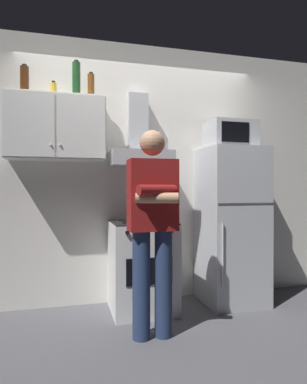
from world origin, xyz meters
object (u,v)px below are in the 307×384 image
(stove_oven, at_px, (142,266))
(range_hood, at_px, (139,147))
(upper_cabinet, at_px, (56,128))
(bottle_wine_green, at_px, (76,80))
(bottle_spice_jar, at_px, (53,90))
(microwave, at_px, (230,135))
(bottle_rum_dark, at_px, (24,81))
(person_standing, at_px, (153,224))
(bottle_beer_brown, at_px, (91,86))
(refrigerator, at_px, (231,225))

(stove_oven, bearing_deg, range_hood, 90.00)
(upper_cabinet, height_order, bottle_wine_green, bottle_wine_green)
(stove_oven, xyz_separation_m, bottle_spice_jar, (-0.82, 0.15, 1.69))
(microwave, bearing_deg, bottle_rum_dark, 175.88)
(range_hood, height_order, bottle_spice_jar, bottle_spice_jar)
(bottle_spice_jar, bearing_deg, bottle_wine_green, -9.42)
(bottle_spice_jar, bearing_deg, person_standing, -44.44)
(stove_oven, distance_m, bottle_wine_green, 1.89)
(microwave, bearing_deg, bottle_spice_jar, 175.65)
(upper_cabinet, height_order, range_hood, range_hood)
(range_hood, bearing_deg, microwave, -6.46)
(stove_oven, height_order, range_hood, range_hood)
(person_standing, height_order, bottle_spice_jar, bottle_spice_jar)
(bottle_wine_green, relative_size, bottle_rum_dark, 1.23)
(bottle_wine_green, bearing_deg, upper_cabinet, 178.13)
(upper_cabinet, bearing_deg, stove_oven, -8.90)
(upper_cabinet, bearing_deg, bottle_spice_jar, 130.66)
(bottle_spice_jar, height_order, bottle_beer_brown, bottle_beer_brown)
(bottle_beer_brown, relative_size, bottle_rum_dark, 0.88)
(bottle_beer_brown, bearing_deg, bottle_wine_green, 179.86)
(bottle_wine_green, bearing_deg, range_hood, 0.68)
(range_hood, xyz_separation_m, microwave, (0.95, -0.11, 0.14))
(upper_cabinet, relative_size, bottle_wine_green, 2.56)
(person_standing, bearing_deg, bottle_rum_dark, 143.27)
(person_standing, bearing_deg, range_hood, 86.09)
(bottle_spice_jar, bearing_deg, bottle_rum_dark, 177.46)
(stove_oven, xyz_separation_m, bottle_rum_dark, (-1.08, 0.17, 1.75))
(refrigerator, distance_m, bottle_rum_dark, 2.47)
(upper_cabinet, distance_m, refrigerator, 2.00)
(upper_cabinet, distance_m, stove_oven, 1.55)
(refrigerator, bearing_deg, person_standing, -148.77)
(upper_cabinet, xyz_separation_m, bottle_beer_brown, (0.32, -0.01, 0.42))
(range_hood, bearing_deg, person_standing, -93.91)
(refrigerator, relative_size, person_standing, 0.98)
(upper_cabinet, xyz_separation_m, bottle_wine_green, (0.19, -0.01, 0.47))
(upper_cabinet, relative_size, refrigerator, 0.56)
(range_hood, xyz_separation_m, bottle_spice_jar, (-0.82, 0.03, 0.52))
(bottle_wine_green, xyz_separation_m, bottle_spice_jar, (-0.21, 0.03, -0.10))
(range_hood, relative_size, microwave, 1.56)
(upper_cabinet, xyz_separation_m, person_standing, (0.75, -0.73, -0.85))
(range_hood, distance_m, person_standing, 1.01)
(person_standing, xyz_separation_m, bottle_rum_dark, (-1.03, 0.77, 1.29))
(range_hood, bearing_deg, upper_cabinet, -179.91)
(person_standing, height_order, bottle_wine_green, bottle_wine_green)
(bottle_wine_green, xyz_separation_m, bottle_rum_dark, (-0.47, 0.05, -0.03))
(refrigerator, distance_m, bottle_spice_jar, 2.22)
(person_standing, bearing_deg, bottle_spice_jar, 135.56)
(upper_cabinet, xyz_separation_m, bottle_rum_dark, (-0.28, 0.04, 0.44))
(microwave, bearing_deg, person_standing, -148.00)
(microwave, distance_m, bottle_wine_green, 1.64)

